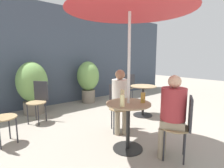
{
  "coord_description": "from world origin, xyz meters",
  "views": [
    {
      "loc": [
        -2.1,
        -1.85,
        1.46
      ],
      "look_at": [
        -0.23,
        0.4,
        1.01
      ],
      "focal_mm": 28.0,
      "sensor_mm": 36.0,
      "label": 1
    }
  ],
  "objects": [
    {
      "name": "bistro_chair_2",
      "position": [
        -0.91,
        2.15,
        0.56
      ],
      "size": [
        0.47,
        0.47,
        0.92
      ],
      "rotation": [
        0.0,
        0.0,
        5.35
      ],
      "color": "#997F56",
      "rests_on": "ground_plane"
    },
    {
      "name": "beer_glass_2",
      "position": [
        -0.16,
        0.21,
        0.84
      ],
      "size": [
        0.07,
        0.07,
        0.17
      ],
      "color": "beige",
      "rests_on": "cafe_table_near"
    },
    {
      "name": "bistro_chair_4",
      "position": [
        1.9,
        2.12,
        0.56
      ],
      "size": [
        0.46,
        0.47,
        0.92
      ],
      "rotation": [
        0.0,
        0.0,
        2.64
      ],
      "color": "#997F56",
      "rests_on": "ground_plane"
    },
    {
      "name": "bistro_chair_0",
      "position": [
        0.16,
        -0.69,
        0.56
      ],
      "size": [
        0.46,
        0.47,
        0.92
      ],
      "rotation": [
        0.0,
        0.0,
        -2.63
      ],
      "color": "#997F56",
      "rests_on": "ground_plane"
    },
    {
      "name": "seated_person_0",
      "position": [
        0.08,
        -0.56,
        0.72
      ],
      "size": [
        0.42,
        0.43,
        1.21
      ],
      "rotation": [
        0.0,
        0.0,
        3.65
      ],
      "color": "gray",
      "rests_on": "ground_plane"
    },
    {
      "name": "storefront_wall",
      "position": [
        0.0,
        3.37,
        1.5
      ],
      "size": [
        10.0,
        0.06,
        3.0
      ],
      "color": "#3D4756",
      "rests_on": "ground_plane"
    },
    {
      "name": "cafe_table_far",
      "position": [
        1.22,
        0.92,
        0.5
      ],
      "size": [
        0.64,
        0.64,
        0.76
      ],
      "color": "black",
      "rests_on": "ground_plane"
    },
    {
      "name": "beer_glass_0",
      "position": [
        -0.44,
        -0.09,
        0.85
      ],
      "size": [
        0.07,
        0.07,
        0.18
      ],
      "color": "beige",
      "rests_on": "cafe_table_near"
    },
    {
      "name": "potted_plant_0",
      "position": [
        -0.85,
        2.84,
        0.75
      ],
      "size": [
        0.76,
        0.76,
        1.34
      ],
      "color": "slate",
      "rests_on": "ground_plane"
    },
    {
      "name": "umbrella",
      "position": [
        -0.23,
        -0.0,
        2.24
      ],
      "size": [
        1.85,
        1.85,
        2.38
      ],
      "color": "silver",
      "rests_on": "ground_plane"
    },
    {
      "name": "cafe_table_near",
      "position": [
        -0.23,
        -0.0,
        0.52
      ],
      "size": [
        0.69,
        0.69,
        0.76
      ],
      "color": "black",
      "rests_on": "ground_plane"
    },
    {
      "name": "ground_plane",
      "position": [
        0.0,
        0.0,
        0.0
      ],
      "size": [
        20.0,
        20.0,
        0.0
      ],
      "primitive_type": "plane",
      "color": "gray"
    },
    {
      "name": "beer_glass_1",
      "position": [
        -0.04,
        -0.13,
        0.84
      ],
      "size": [
        0.07,
        0.07,
        0.16
      ],
      "color": "#B28433",
      "rests_on": "cafe_table_near"
    },
    {
      "name": "potted_plant_1",
      "position": [
        0.87,
        2.91,
        0.77
      ],
      "size": [
        0.7,
        0.7,
        1.32
      ],
      "color": "slate",
      "rests_on": "ground_plane"
    },
    {
      "name": "seated_person_1",
      "position": [
        0.1,
        0.55,
        0.74
      ],
      "size": [
        0.38,
        0.39,
        1.23
      ],
      "rotation": [
        0.0,
        0.0,
        -0.54
      ],
      "color": "gray",
      "rests_on": "ground_plane"
    },
    {
      "name": "bistro_chair_1",
      "position": [
        0.17,
        0.67,
        0.56
      ],
      "size": [
        0.46,
        0.47,
        0.92
      ],
      "rotation": [
        0.0,
        0.0,
        -0.54
      ],
      "color": "#997F56",
      "rests_on": "ground_plane"
    }
  ]
}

